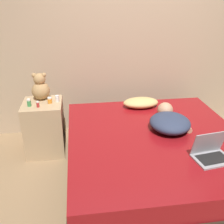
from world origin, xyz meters
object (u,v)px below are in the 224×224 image
Objects in this scene: bottle_green at (29,103)px; bottle_white at (57,99)px; teddy_bear at (40,88)px; laptop at (211,153)px; pillow at (141,103)px; bottle_red at (38,104)px; bottle_orange at (50,100)px; person_lying at (169,121)px.

bottle_green reaches higher than bottle_white.
laptop is at bearing -39.19° from teddy_bear.
pillow is at bearing -4.17° from teddy_bear.
teddy_bear is 4.62× the size of bottle_red.
bottle_white is at bearing -178.90° from pillow.
teddy_bear is at bearing 132.67° from laptop.
teddy_bear is at bearing 86.41° from bottle_red.
bottle_green is (-1.34, -0.12, 0.12)m from pillow.
bottle_red is at bearing -140.44° from bottle_orange.
pillow is 5.76× the size of bottle_white.
laptop is 1.06× the size of teddy_bear.
bottle_green is 1.24× the size of bottle_red.
person_lying is at bearing -74.05° from pillow.
bottle_red is at bearing -21.02° from bottle_green.
laptop is at bearing -64.95° from person_lying.
laptop is (0.17, -0.60, -0.03)m from person_lying.
teddy_bear is at bearing 175.83° from pillow.
laptop reaches higher than pillow.
teddy_bear is at bearing 127.38° from bottle_orange.
pillow is 1.23m from laptop.
laptop is 1.84m from bottle_orange.
laptop is 4.51× the size of bottle_white.
bottle_green is at bearing 139.44° from laptop.
bottle_red is (-0.02, -0.25, -0.11)m from teddy_bear.
laptop is 4.88× the size of bottle_red.
laptop is 1.80m from bottle_white.
bottle_orange is 0.81× the size of bottle_green.
teddy_bear is (-1.39, 0.68, 0.20)m from person_lying.
teddy_bear reaches higher than laptop.
person_lying is 1.58m from bottle_green.
laptop is at bearing -32.43° from bottle_green.
person_lying reaches higher than pillow.
teddy_bear reaches higher than pillow.
bottle_green is (-0.12, -0.21, -0.10)m from teddy_bear.
bottle_green reaches higher than pillow.
teddy_bear is at bearing 162.96° from person_lying.
pillow is at bearing 2.77° from bottle_orange.
bottle_white is 0.25m from bottle_red.
pillow is at bearing 5.03° from bottle_green.
pillow is 1.35× the size of teddy_bear.
bottle_orange is (-1.28, 0.53, 0.09)m from person_lying.
teddy_bear is (-1.56, 1.27, 0.23)m from laptop.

